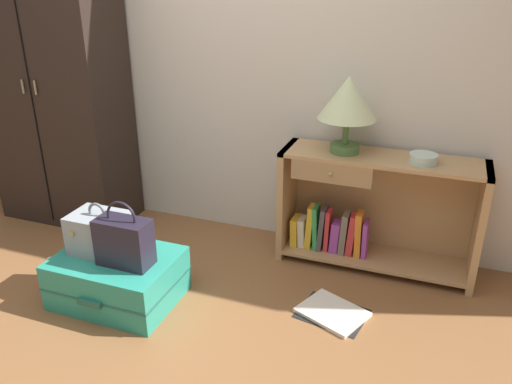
# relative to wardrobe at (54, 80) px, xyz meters

# --- Properties ---
(ground_plane) EXTENTS (9.00, 9.00, 0.00)m
(ground_plane) POSITION_rel_wardrobe_xyz_m (1.24, -1.20, -1.00)
(ground_plane) COLOR brown
(back_wall) EXTENTS (6.40, 0.10, 2.60)m
(back_wall) POSITION_rel_wardrobe_xyz_m (1.24, 0.30, 0.30)
(back_wall) COLOR beige
(back_wall) RESTS_ON ground_plane
(wardrobe) EXTENTS (0.93, 0.47, 2.00)m
(wardrobe) POSITION_rel_wardrobe_xyz_m (0.00, 0.00, 0.00)
(wardrobe) COLOR black
(wardrobe) RESTS_ON ground_plane
(bookshelf) EXTENTS (1.17, 0.34, 0.71)m
(bookshelf) POSITION_rel_wardrobe_xyz_m (2.15, 0.07, -0.66)
(bookshelf) COLOR tan
(bookshelf) RESTS_ON ground_plane
(table_lamp) EXTENTS (0.34, 0.34, 0.44)m
(table_lamp) POSITION_rel_wardrobe_xyz_m (1.99, 0.05, 0.02)
(table_lamp) COLOR #4C7542
(table_lamp) RESTS_ON bookshelf
(bowl) EXTENTS (0.15, 0.15, 0.05)m
(bowl) POSITION_rel_wardrobe_xyz_m (2.43, 0.02, -0.26)
(bowl) COLOR silver
(bowl) RESTS_ON bookshelf
(suitcase_large) EXTENTS (0.65, 0.51, 0.27)m
(suitcase_large) POSITION_rel_wardrobe_xyz_m (0.94, -0.81, -0.87)
(suitcase_large) COLOR teal
(suitcase_large) RESTS_ON ground_plane
(train_case) EXTENTS (0.30, 0.24, 0.29)m
(train_case) POSITION_rel_wardrobe_xyz_m (0.84, -0.77, -0.62)
(train_case) COLOR #8E99A3
(train_case) RESTS_ON suitcase_large
(handbag) EXTENTS (0.29, 0.15, 0.36)m
(handbag) POSITION_rel_wardrobe_xyz_m (1.04, -0.84, -0.60)
(handbag) COLOR #231E2D
(handbag) RESTS_ON suitcase_large
(bottle) EXTENTS (0.08, 0.08, 0.18)m
(bottle) POSITION_rel_wardrobe_xyz_m (0.51, -0.83, -0.92)
(bottle) COLOR white
(bottle) RESTS_ON ground_plane
(open_book_on_floor) EXTENTS (0.41, 0.37, 0.02)m
(open_book_on_floor) POSITION_rel_wardrobe_xyz_m (2.09, -0.53, -0.99)
(open_book_on_floor) COLOR white
(open_book_on_floor) RESTS_ON ground_plane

